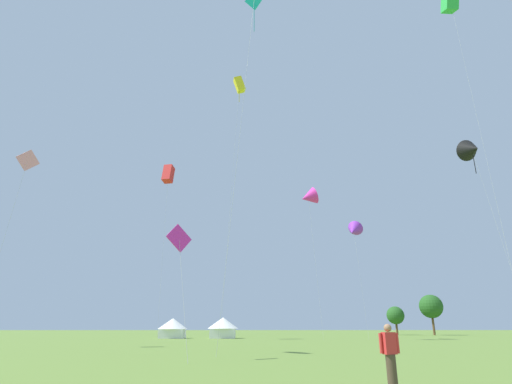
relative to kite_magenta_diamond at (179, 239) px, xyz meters
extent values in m
cube|color=#E02DA3|center=(-0.01, 0.03, 0.07)|extent=(1.29, 1.25, 1.71)
cylinder|color=#B2B2B7|center=(0.58, -1.18, -3.16)|extent=(1.20, 2.43, 6.47)
cone|color=#E02DA3|center=(12.44, 32.38, 12.80)|extent=(2.97, 2.70, 2.93)
cylinder|color=#B2B2B7|center=(12.90, 31.60, 3.20)|extent=(0.94, 1.59, 19.19)
cube|color=#1EB7CC|center=(4.30, 3.79, 20.72)|extent=(1.58, 0.73, 1.56)
cylinder|color=teal|center=(4.30, 3.79, 18.93)|extent=(0.05, 0.05, 2.73)
cylinder|color=#B2B2B7|center=(3.23, 2.87, 7.16)|extent=(2.17, 1.85, 27.11)
cube|color=pink|center=(-16.89, 12.94, 10.14)|extent=(1.58, 1.52, 2.07)
cylinder|color=#B2B2B7|center=(-17.39, 12.35, 1.88)|extent=(1.01, 1.20, 16.54)
cylinder|color=#B2B2B7|center=(27.19, 13.55, 12.40)|extent=(0.30, 1.58, 37.58)
cone|color=purple|center=(19.38, 35.38, 8.67)|extent=(3.48, 3.59, 2.92)
cylinder|color=#B2B2B7|center=(19.70, 34.85, 1.14)|extent=(0.67, 1.09, 15.06)
cone|color=black|center=(29.56, 19.51, 14.60)|extent=(2.74, 2.94, 2.98)
cylinder|color=black|center=(29.56, 19.51, 12.79)|extent=(0.08, 0.08, 2.31)
cylinder|color=#B2B2B7|center=(30.28, 18.45, 4.11)|extent=(1.45, 2.15, 21.00)
cube|color=red|center=(-8.28, 34.99, 17.19)|extent=(1.70, 2.10, 2.85)
cylinder|color=#B2B2B7|center=(-7.99, 33.77, 5.40)|extent=(0.59, 2.45, 23.59)
cube|color=yellow|center=(2.39, 31.45, 30.60)|extent=(1.98, 1.39, 2.56)
cylinder|color=#A79518|center=(2.39, 31.45, 28.77)|extent=(0.08, 0.08, 2.36)
cylinder|color=#B2B2B7|center=(1.47, 30.74, 12.10)|extent=(1.88, 1.43, 36.99)
cylinder|color=#473828|center=(8.03, -10.55, -5.94)|extent=(0.28, 0.28, 0.90)
cube|color=red|center=(8.03, -10.55, -5.19)|extent=(0.41, 0.31, 0.60)
sphere|color=#9E7051|center=(8.03, -10.55, -4.77)|extent=(0.22, 0.22, 0.22)
cylinder|color=red|center=(7.79, -10.55, -5.19)|extent=(0.09, 0.09, 0.55)
cylinder|color=red|center=(8.27, -10.55, -5.19)|extent=(0.09, 0.09, 0.55)
cube|color=white|center=(-7.16, 40.44, -5.74)|extent=(3.47, 3.47, 1.30)
cone|color=white|center=(-7.16, 40.44, -4.33)|extent=(4.33, 4.33, 1.52)
cube|color=white|center=(0.23, 40.44, -5.71)|extent=(3.62, 3.62, 1.36)
cone|color=white|center=(0.23, 40.44, -4.24)|extent=(4.53, 4.53, 1.59)
cylinder|color=brown|center=(41.24, 62.69, -4.43)|extent=(0.44, 0.44, 3.92)
sphere|color=#23561E|center=(41.24, 62.69, -0.84)|extent=(4.66, 4.66, 4.66)
cylinder|color=brown|center=(34.68, 65.37, -5.09)|extent=(0.44, 0.44, 2.61)
sphere|color=#23561E|center=(34.68, 65.37, -2.52)|extent=(3.60, 3.60, 3.60)
camera|label=1|loc=(3.98, -23.00, -4.73)|focal=28.66mm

